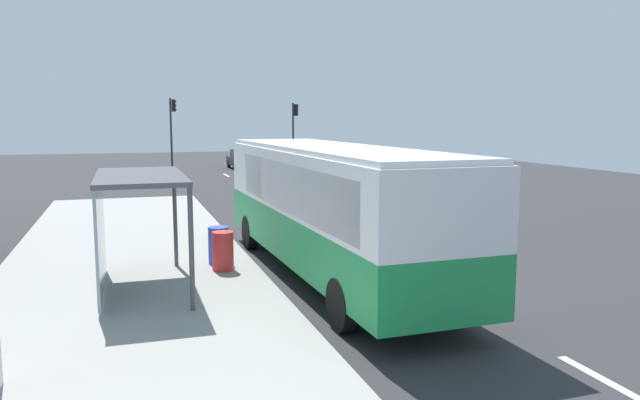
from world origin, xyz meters
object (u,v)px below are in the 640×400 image
bus (330,203)px  bus_shelter (125,202)px  sedan_near (243,159)px  traffic_light_far_side (172,124)px  recycling_bin_blue (219,245)px  traffic_light_near_side (294,126)px  white_van (266,158)px  recycling_bin_red (223,251)px

bus → bus_shelter: bus is taller
sedan_near → bus_shelter: size_ratio=1.10×
traffic_light_far_side → bus_shelter: bearing=-96.2°
recycling_bin_blue → traffic_light_near_side: 29.58m
white_van → recycling_bin_blue: 23.73m
traffic_light_near_side → traffic_light_far_side: bearing=174.7°
white_van → traffic_light_near_side: traffic_light_near_side is taller
traffic_light_near_side → traffic_light_far_side: 8.64m
bus_shelter → recycling_bin_blue: bearing=39.0°
traffic_light_near_side → traffic_light_far_side: traffic_light_far_side is taller
sedan_near → traffic_light_far_side: 6.60m
recycling_bin_blue → bus_shelter: (-2.21, -1.79, 1.44)m
sedan_near → recycling_bin_red: 32.63m
recycling_bin_red → bus_shelter: size_ratio=0.24×
sedan_near → traffic_light_near_side: (3.20, -3.45, 2.53)m
white_van → recycling_bin_red: size_ratio=5.54×
bus → traffic_light_far_side: traffic_light_far_side is taller
bus_shelter → traffic_light_far_side: bearing=83.8°
white_van → traffic_light_far_side: (-5.30, 5.78, 2.14)m
bus_shelter → traffic_light_near_side: bearing=68.1°
sedan_near → recycling_bin_red: sedan_near is taller
sedan_near → recycling_bin_blue: bearing=-101.7°
white_van → recycling_bin_red: 24.40m
bus → sedan_near: size_ratio=2.51×
white_van → traffic_light_far_side: 8.13m
bus → traffic_light_far_side: bearing=92.6°
recycling_bin_red → traffic_light_near_side: bearing=71.2°
bus → bus_shelter: size_ratio=2.77×
sedan_near → bus_shelter: (-8.71, -33.06, 1.31)m
white_van → recycling_bin_blue: bearing=-105.7°
white_van → bus_shelter: (-8.61, -24.63, 0.75)m
bus → sedan_near: 33.01m
recycling_bin_blue → bus_shelter: bearing=-141.0°
sedan_near → bus_shelter: bus_shelter is taller
bus_shelter → white_van: bearing=70.7°
bus → traffic_light_far_side: (-1.39, 30.09, 1.64)m
recycling_bin_blue → traffic_light_near_side: bearing=70.8°
sedan_near → traffic_light_near_side: size_ratio=0.88×
traffic_light_far_side → bus_shelter: traffic_light_far_side is taller
traffic_light_near_side → bus_shelter: size_ratio=1.25×
sedan_near → traffic_light_far_side: size_ratio=0.84×
white_van → sedan_near: bearing=89.3°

